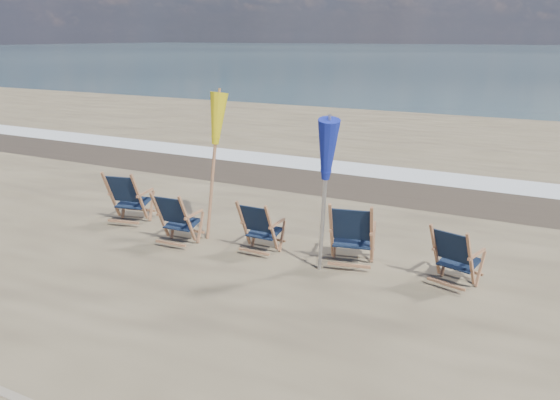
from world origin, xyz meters
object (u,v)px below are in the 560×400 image
Objects in this scene: umbrella_blue at (325,154)px; beach_chair_3 at (371,237)px; beach_chair_0 at (140,199)px; umbrella_yellow at (211,127)px; beach_chair_2 at (272,230)px; beach_chair_4 at (470,262)px; beach_chair_1 at (187,221)px.

beach_chair_3 is at bearing 40.33° from umbrella_blue.
umbrella_yellow reaches higher than beach_chair_0.
beach_chair_3 is 3.18m from umbrella_yellow.
beach_chair_3 is (1.53, 0.23, 0.07)m from beach_chair_2.
umbrella_blue is (2.29, -0.65, -0.12)m from umbrella_yellow.
beach_chair_0 is at bearing -3.97° from beach_chair_2.
umbrella_blue reaches higher than beach_chair_4.
beach_chair_2 is at bearing 17.89° from beach_chair_4.
beach_chair_3 is at bearing -171.19° from beach_chair_2.
beach_chair_3 reaches higher than beach_chair_4.
umbrella_blue is at bearing 177.59° from beach_chair_1.
beach_chair_3 reaches higher than beach_chair_0.
beach_chair_3 is (4.34, 0.02, 0.01)m from beach_chair_0.
umbrella_yellow is (-2.86, 0.16, 1.39)m from beach_chair_3.
beach_chair_1 is at bearing -178.89° from umbrella_blue.
beach_chair_2 is at bearing -4.09° from beach_chair_3.
umbrella_blue reaches higher than beach_chair_0.
beach_chair_4 is at bearing 167.53° from beach_chair_0.
umbrella_blue is at bearing 26.06° from beach_chair_4.
beach_chair_4 is 0.39× the size of umbrella_blue.
beach_chair_0 reaches higher than beach_chair_1.
beach_chair_1 is at bearing 21.15° from beach_chair_4.
beach_chair_4 is at bearing 162.34° from beach_chair_3.
beach_chair_0 is 4.02m from umbrella_blue.
beach_chair_1 is 1.04× the size of beach_chair_4.
beach_chair_1 is 0.41× the size of umbrella_blue.
beach_chair_3 reaches higher than beach_chair_2.
beach_chair_2 is 0.86× the size of beach_chair_3.
umbrella_yellow is at bearing -98.17° from beach_chair_1.
umbrella_blue is (-0.57, -0.48, 1.27)m from beach_chair_3.
umbrella_blue reaches higher than beach_chair_1.
umbrella_blue is (3.78, -0.46, 1.28)m from beach_chair_0.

